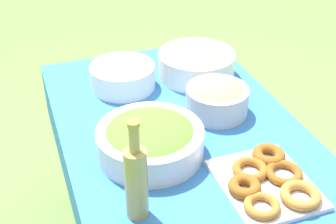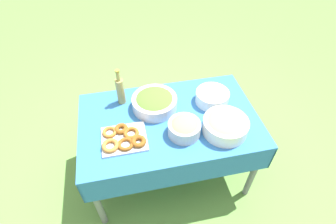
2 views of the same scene
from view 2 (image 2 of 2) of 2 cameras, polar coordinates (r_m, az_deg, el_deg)
The scene contains 8 objects.
ground_plane at distance 2.53m, azimuth 0.21°, elevation -12.56°, with size 14.00×14.00×0.00m, color #609342.
picnic_table at distance 2.04m, azimuth 0.26°, elevation -3.38°, with size 1.34×0.83×0.71m.
salad_bowl at distance 2.02m, azimuth -2.96°, elevation 2.27°, with size 0.35×0.35×0.12m.
pasta_bowl at distance 1.88m, azimuth 12.41°, elevation -2.73°, with size 0.32×0.32×0.13m.
donut_platter at distance 1.84m, azimuth -9.66°, elevation -5.68°, with size 0.33×0.29×0.05m.
plate_stack at distance 2.10m, azimuth 9.59°, elevation 3.23°, with size 0.26×0.26×0.10m.
olive_oil_bottle at distance 2.05m, azimuth -10.34°, elevation 4.69°, with size 0.06×0.06×0.31m.
bread_bowl at distance 1.83m, azimuth 3.58°, elevation -3.38°, with size 0.23×0.23×0.12m.
Camera 2 is at (-0.29, -1.32, 2.14)m, focal length 28.00 mm.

